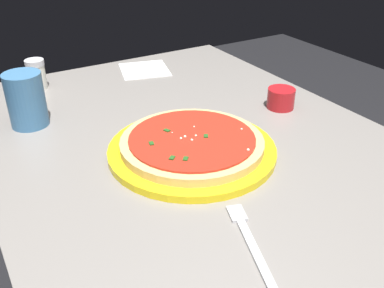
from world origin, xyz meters
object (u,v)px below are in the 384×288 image
(serving_plate, at_px, (192,150))
(pizza, at_px, (192,142))
(fork, at_px, (250,242))
(cup_small_sauce, at_px, (281,98))
(parmesan_shaker, at_px, (36,74))
(cup_tall_drink, at_px, (26,100))
(napkin_folded_right, at_px, (144,70))

(serving_plate, height_order, pizza, pizza)
(fork, bearing_deg, pizza, 167.51)
(cup_small_sauce, bearing_deg, fork, -45.82)
(cup_small_sauce, bearing_deg, parmesan_shaker, -131.92)
(serving_plate, distance_m, pizza, 0.02)
(parmesan_shaker, bearing_deg, fork, 8.77)
(cup_tall_drink, height_order, napkin_folded_right, cup_tall_drink)
(cup_tall_drink, relative_size, cup_small_sauce, 1.84)
(cup_small_sauce, height_order, fork, cup_small_sauce)
(serving_plate, relative_size, pizza, 1.18)
(napkin_folded_right, bearing_deg, parmesan_shaker, -92.99)
(cup_tall_drink, xyz_separation_m, napkin_folded_right, (-0.18, 0.35, -0.06))
(serving_plate, distance_m, napkin_folded_right, 0.47)
(napkin_folded_right, relative_size, fork, 0.73)
(cup_tall_drink, height_order, cup_small_sauce, cup_tall_drink)
(napkin_folded_right, xyz_separation_m, fork, (0.71, -0.17, 0.00))
(pizza, relative_size, cup_tall_drink, 2.35)
(cup_small_sauce, xyz_separation_m, napkin_folded_right, (-0.38, -0.16, -0.02))
(napkin_folded_right, distance_m, fork, 0.73)
(pizza, distance_m, cup_small_sauce, 0.29)
(cup_tall_drink, distance_m, napkin_folded_right, 0.40)
(pizza, relative_size, napkin_folded_right, 2.00)
(cup_tall_drink, bearing_deg, pizza, 39.93)
(pizza, xyz_separation_m, cup_small_sauce, (-0.07, 0.28, -0.00))
(fork, bearing_deg, parmesan_shaker, -171.23)
(cup_small_sauce, relative_size, parmesan_shaker, 0.83)
(parmesan_shaker, bearing_deg, napkin_folded_right, 87.01)
(napkin_folded_right, bearing_deg, cup_tall_drink, -62.71)
(cup_small_sauce, height_order, napkin_folded_right, cup_small_sauce)
(serving_plate, relative_size, cup_small_sauce, 5.07)
(parmesan_shaker, bearing_deg, cup_tall_drink, -18.26)
(serving_plate, height_order, fork, serving_plate)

